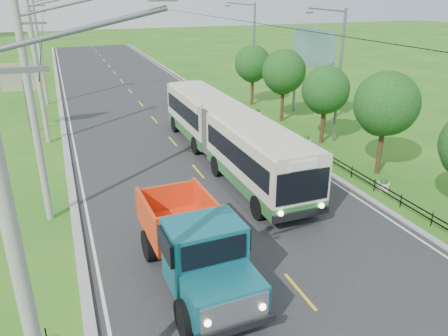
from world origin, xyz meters
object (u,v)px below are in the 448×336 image
tree_third (385,107)px  dump_truck (195,242)px  streetlight_mid (338,72)px  planter_far (258,113)px  streetlight_far (252,49)px  billboard_left (23,81)px  tree_fourth (325,92)px  tree_fifth (284,74)px  planter_mid (307,141)px  pole_far (40,49)px  pole_near (34,114)px  planter_near (383,185)px  bus (227,131)px  billboard_right (312,53)px  pole_mid (38,70)px  tree_back (253,65)px  pole_nearest (23,273)px

tree_third → dump_truck: 14.74m
streetlight_mid → planter_far: size_ratio=13.54×
streetlight_far → billboard_left: bearing=-168.8°
tree_fourth → streetlight_mid: 1.54m
tree_fifth → planter_mid: 7.21m
pole_far → planter_far: pole_far is taller
pole_far → billboard_left: 9.17m
tree_third → tree_fifth: 12.00m
pole_far → dump_truck: pole_far is taller
pole_far → planter_mid: pole_far is taller
pole_near → planter_mid: size_ratio=14.93×
planter_near → bus: bearing=133.9°
tree_third → streetlight_far: bearing=87.7°
dump_truck → billboard_right: bearing=47.1°
pole_near → tree_fourth: size_ratio=1.85×
pole_mid → tree_fifth: pole_mid is taller
tree_fourth → tree_back: (0.00, 12.00, 0.07)m
pole_nearest → billboard_right: (20.54, 23.00, 0.41)m
pole_near → streetlight_far: pole_near is taller
pole_nearest → planter_mid: bearing=45.3°
pole_mid → dump_truck: 20.03m
tree_third → planter_far: 14.40m
tree_fourth → tree_fifth: 6.01m
tree_third → streetlight_far: (0.79, 19.86, 0.92)m
pole_nearest → pole_far: bearing=90.0°
tree_fifth → billboard_right: billboard_right is taller
pole_far → streetlight_mid: bearing=-45.1°
pole_far → streetlight_mid: pole_far is taller
planter_far → billboard_left: bearing=173.7°
pole_nearest → billboard_left: bearing=92.7°
planter_near → planter_mid: 8.00m
tree_back → planter_mid: size_ratio=8.21×
tree_third → tree_back: bearing=90.0°
pole_mid → billboard_right: (20.56, -1.00, 0.25)m
streetlight_far → billboard_right: (1.66, -8.00, 0.44)m
tree_fourth → streetlight_mid: streetlight_mid is taller
planter_far → streetlight_far: bearing=71.2°
tree_back → pole_nearest: bearing=-121.8°
streetlight_far → pole_mid: bearing=-159.7°
pole_far → tree_fourth: bearing=-46.1°
tree_fourth → tree_back: size_ratio=0.98×
tree_fifth → tree_back: (-0.00, 6.00, -0.20)m
billboard_right → pole_near: bearing=-151.9°
tree_fourth → planter_far: 8.62m
planter_near → planter_mid: bearing=90.0°
bus → dump_truck: size_ratio=2.49×
pole_mid → bus: pole_mid is taller
pole_mid → tree_back: (18.12, 5.14, -1.44)m
pole_near → streetlight_mid: size_ratio=1.10×
pole_near → dump_truck: pole_near is taller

